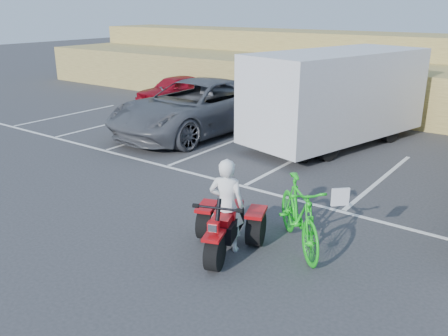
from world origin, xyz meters
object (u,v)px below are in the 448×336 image
Objects in this scene: red_trike_atv at (224,252)px; quad_atv_green at (300,156)px; green_dirt_bike at (299,214)px; quad_atv_blue at (278,131)px; grey_pickup at (196,107)px; red_car at (175,89)px; cargo_trailer at (336,95)px; rider at (227,205)px.

red_trike_atv is 1.20× the size of quad_atv_green.
quad_atv_blue is (-4.80, 7.55, -0.69)m from green_dirt_bike.
grey_pickup is at bearing 97.02° from green_dirt_bike.
red_car is at bearing 159.55° from quad_atv_green.
red_trike_atv is 0.25× the size of cargo_trailer.
rider reaches higher than quad_atv_blue.
rider is 0.27× the size of grey_pickup.
rider is (-0.05, 0.14, 0.91)m from red_trike_atv.
red_trike_atv is 0.77× the size of green_dirt_bike.
grey_pickup is 1.76× the size of red_car.
red_trike_atv is 0.92m from rider.
red_trike_atv is 0.97× the size of rider.
red_trike_atv is 1.59m from green_dirt_bike.
red_car is (-10.46, 10.31, 0.66)m from red_trike_atv.
green_dirt_bike is at bearing -160.91° from rider.
rider is at bearing 90.00° from red_trike_atv.
cargo_trailer is at bearing 79.78° from red_trike_atv.
red_trike_atv is at bearing 90.00° from rider.
grey_pickup reaches higher than red_car.
quad_atv_blue is at bearing -173.54° from cargo_trailer.
green_dirt_bike is at bearing -64.53° from quad_atv_blue.
quad_atv_blue is (-3.74, 8.42, -0.91)m from rider.
grey_pickup reaches higher than green_dirt_bike.
quad_atv_blue is at bearing -6.01° from red_car.
red_car is 2.67× the size of quad_atv_green.
grey_pickup reaches higher than red_trike_atv.
quad_atv_green is at bearing -95.32° from rider.
quad_atv_blue is at bearing -86.46° from rider.
green_dirt_bike is 0.59× the size of red_car.
quad_atv_green is at bearing -0.37° from grey_pickup.
quad_atv_blue is (-3.79, 8.56, 0.00)m from red_trike_atv.
quad_atv_blue is (-2.31, 0.33, -1.65)m from cargo_trailer.
green_dirt_bike is at bearing -34.30° from grey_pickup.
red_car is 0.56× the size of cargo_trailer.
rider is 0.26× the size of cargo_trailer.
green_dirt_bike is at bearing -58.58° from quad_atv_green.
cargo_trailer is at bearing -4.35° from red_car.
red_car is (-11.47, 9.30, -0.02)m from green_dirt_bike.
rider reaches higher than quad_atv_green.
quad_atv_green is (-0.24, -1.93, -1.65)m from cargo_trailer.
green_dirt_bike is (1.06, 0.88, -0.22)m from rider.
quad_atv_green is at bearing -54.37° from quad_atv_blue.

